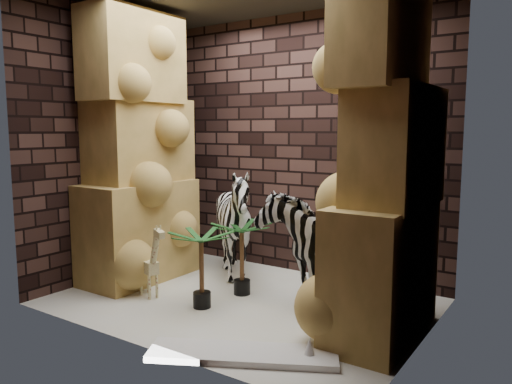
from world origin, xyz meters
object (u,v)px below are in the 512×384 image
Objects in this scene: giraffe_toy at (148,258)px; surfboard at (243,354)px; zebra_right at (314,231)px; palm_front at (242,258)px; palm_back at (202,269)px; zebra_left at (235,230)px.

giraffe_toy is 0.56× the size of surfboard.
zebra_right reaches higher than palm_front.
palm_back reaches higher than surfboard.
giraffe_toy is at bearing 132.59° from surfboard.
zebra_left reaches higher than palm_front.
giraffe_toy is 0.95m from palm_front.
zebra_right is 1.18m from palm_back.
zebra_right reaches higher than palm_back.
zebra_right reaches higher than surfboard.
palm_front is (0.35, -0.37, -0.19)m from zebra_left.
palm_front is 1.02× the size of palm_back.
palm_back is at bearing -74.91° from zebra_left.
palm_front is 0.53m from palm_back.
zebra_right is 1.00m from zebra_left.
zebra_left is 0.54m from palm_front.
giraffe_toy is at bearing -113.81° from zebra_left.
zebra_left is 1.67× the size of palm_front.
zebra_right is 1.77× the size of palm_front.
zebra_left is at bearing 100.35° from surfboard.
giraffe_toy is (-1.40, -0.92, -0.28)m from zebra_right.
palm_back is at bearing 118.24° from surfboard.
zebra_left is (-1.00, 0.03, -0.10)m from zebra_right.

